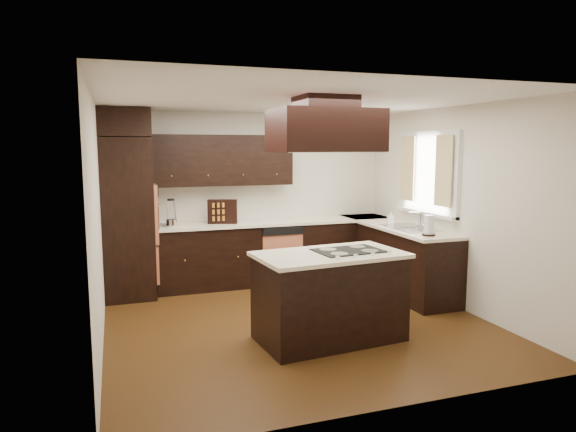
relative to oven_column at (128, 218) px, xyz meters
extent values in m
cube|color=#553312|center=(1.78, -1.71, -1.07)|extent=(4.20, 4.20, 0.02)
cube|color=silver|center=(1.78, -1.71, 1.45)|extent=(4.20, 4.20, 0.02)
cube|color=beige|center=(1.78, 0.40, 0.19)|extent=(4.20, 0.02, 2.50)
cube|color=beige|center=(1.78, -3.81, 0.19)|extent=(4.20, 0.02, 2.50)
cube|color=beige|center=(-0.33, -1.71, 0.19)|extent=(0.02, 4.20, 2.50)
cube|color=beige|center=(3.88, -1.71, 0.19)|extent=(0.02, 4.20, 2.50)
cube|color=black|center=(0.00, 0.00, 0.00)|extent=(0.65, 0.75, 2.12)
cube|color=#D7734E|center=(0.35, 0.00, 0.06)|extent=(0.05, 0.62, 0.78)
cube|color=black|center=(1.81, 0.09, -0.62)|extent=(2.93, 0.60, 0.88)
cube|color=black|center=(3.58, -0.80, -0.62)|extent=(0.60, 2.40, 0.88)
cube|color=#FBEFCC|center=(1.81, 0.08, -0.16)|extent=(2.93, 0.63, 0.04)
cube|color=#FBEFCC|center=(3.56, -0.80, -0.16)|extent=(0.63, 2.40, 0.04)
cube|color=black|center=(1.34, 0.23, 0.75)|extent=(2.00, 0.34, 0.72)
cube|color=#D7734E|center=(2.10, -0.20, -0.66)|extent=(0.60, 0.05, 0.72)
cube|color=white|center=(3.85, -1.16, 0.59)|extent=(0.06, 1.32, 1.12)
cube|color=white|center=(3.87, -1.16, 0.59)|extent=(0.00, 1.20, 1.00)
cube|color=#FFF6C4|center=(3.79, -1.57, 0.64)|extent=(0.02, 0.34, 0.90)
cube|color=#FFF6C4|center=(3.79, -0.74, 0.64)|extent=(0.02, 0.34, 0.90)
cube|color=silver|center=(3.58, -1.16, -0.14)|extent=(0.52, 0.84, 0.01)
cube|color=black|center=(1.92, -2.32, -0.62)|extent=(1.52, 0.93, 0.88)
cube|color=#FBEFCC|center=(1.92, -2.32, -0.16)|extent=(1.58, 0.98, 0.04)
cube|color=black|center=(2.14, -2.30, -0.13)|extent=(0.73, 0.52, 0.01)
cube|color=black|center=(1.88, -2.25, 1.10)|extent=(1.05, 0.72, 0.42)
cube|color=black|center=(1.88, -2.25, 1.38)|extent=(0.55, 0.50, 0.13)
cylinder|color=silver|center=(0.57, -0.01, -0.09)|extent=(0.15, 0.15, 0.10)
cone|color=silver|center=(0.57, -0.01, 0.09)|extent=(0.13, 0.13, 0.26)
cube|color=black|center=(1.29, 0.05, 0.03)|extent=(0.43, 0.22, 0.34)
imported|color=white|center=(0.54, 0.09, -0.11)|extent=(0.29, 0.29, 0.06)
imported|color=white|center=(3.54, -0.72, -0.05)|extent=(0.10, 0.10, 0.18)
cylinder|color=white|center=(3.47, -1.76, -0.01)|extent=(0.13, 0.13, 0.25)
camera|label=1|loc=(-0.16, -7.06, 0.93)|focal=32.00mm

